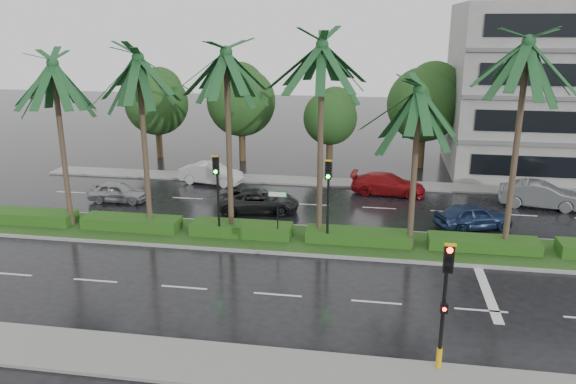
% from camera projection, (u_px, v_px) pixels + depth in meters
% --- Properties ---
extents(ground, '(120.00, 120.00, 0.00)m').
position_uv_depth(ground, '(296.00, 248.00, 27.65)').
color(ground, black).
rests_on(ground, ground).
extents(near_sidewalk, '(40.00, 2.40, 0.12)m').
position_uv_depth(near_sidewalk, '(248.00, 367.00, 18.00)').
color(near_sidewalk, slate).
rests_on(near_sidewalk, ground).
extents(far_sidewalk, '(40.00, 2.00, 0.12)m').
position_uv_depth(far_sidewalk, '(322.00, 182.00, 38.96)').
color(far_sidewalk, slate).
rests_on(far_sidewalk, ground).
extents(median, '(36.00, 4.00, 0.15)m').
position_uv_depth(median, '(299.00, 239.00, 28.57)').
color(median, gray).
rests_on(median, ground).
extents(hedge, '(35.20, 1.40, 0.60)m').
position_uv_depth(hedge, '(299.00, 233.00, 28.46)').
color(hedge, '#144212').
rests_on(hedge, median).
extents(lane_markings, '(34.00, 13.06, 0.01)m').
position_uv_depth(lane_markings, '(357.00, 256.00, 26.77)').
color(lane_markings, silver).
rests_on(lane_markings, ground).
extents(palm_row, '(26.30, 4.20, 10.53)m').
position_uv_depth(palm_row, '(274.00, 73.00, 26.37)').
color(palm_row, '#3B3022').
rests_on(palm_row, median).
extents(signal_near, '(0.34, 0.45, 4.36)m').
position_uv_depth(signal_near, '(444.00, 301.00, 17.12)').
color(signal_near, black).
rests_on(signal_near, near_sidewalk).
extents(signal_median_left, '(0.34, 0.42, 4.36)m').
position_uv_depth(signal_median_left, '(217.00, 185.00, 27.68)').
color(signal_median_left, black).
rests_on(signal_median_left, median).
extents(signal_median_right, '(0.34, 0.42, 4.36)m').
position_uv_depth(signal_median_right, '(328.00, 190.00, 26.83)').
color(signal_median_right, black).
rests_on(signal_median_right, median).
extents(street_sign, '(0.95, 0.09, 2.60)m').
position_uv_depth(street_sign, '(278.00, 203.00, 27.64)').
color(street_sign, black).
rests_on(street_sign, median).
extents(bg_trees, '(32.91, 5.54, 8.00)m').
position_uv_depth(bg_trees, '(326.00, 103.00, 42.93)').
color(bg_trees, '#372A19').
rests_on(bg_trees, ground).
extents(building, '(16.00, 10.00, 12.00)m').
position_uv_depth(building, '(568.00, 90.00, 40.26)').
color(building, slate).
rests_on(building, ground).
extents(car_silver, '(1.51, 3.66, 1.24)m').
position_uv_depth(car_silver, '(118.00, 192.00, 34.66)').
color(car_silver, '#929399').
rests_on(car_silver, ground).
extents(car_white, '(2.26, 4.58, 1.44)m').
position_uv_depth(car_white, '(211.00, 174.00, 38.51)').
color(car_white, '#B6B6B6').
rests_on(car_white, ground).
extents(car_darkgrey, '(2.89, 4.99, 1.31)m').
position_uv_depth(car_darkgrey, '(259.00, 201.00, 32.82)').
color(car_darkgrey, black).
rests_on(car_darkgrey, ground).
extents(car_red, '(2.36, 4.90, 1.38)m').
position_uv_depth(car_red, '(388.00, 184.00, 36.16)').
color(car_red, maroon).
rests_on(car_red, ground).
extents(car_blue, '(3.06, 4.44, 1.40)m').
position_uv_depth(car_blue, '(474.00, 216.00, 30.11)').
color(car_blue, '#19294D').
rests_on(car_blue, ground).
extents(car_grey, '(2.43, 4.90, 1.55)m').
position_uv_depth(car_grey, '(540.00, 195.00, 33.57)').
color(car_grey, slate).
rests_on(car_grey, ground).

